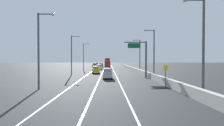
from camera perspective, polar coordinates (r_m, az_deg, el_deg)
ground_plane at (r=69.60m, az=-0.85°, el=-2.04°), size 320.00×320.00×0.00m
lane_stripe_left at (r=60.84m, az=-6.00°, el=-2.49°), size 0.16×130.00×0.00m
lane_stripe_center at (r=60.64m, az=-2.70°, el=-2.50°), size 0.16×130.00×0.00m
lane_stripe_right at (r=60.64m, az=0.61°, el=-2.49°), size 0.16×130.00×0.00m
jersey_barrier_right at (r=46.37m, az=9.30°, el=-2.93°), size 0.60×120.00×1.10m
overhead_sign_gantry at (r=39.81m, az=9.06°, el=2.43°), size 4.68×0.36×7.50m
speed_advisory_sign at (r=25.93m, az=15.65°, el=-3.42°), size 0.60×0.11×3.00m
lamp_post_right_near at (r=20.34m, az=24.92°, el=6.08°), size 2.14×0.44×9.68m
lamp_post_right_second at (r=38.42m, az=12.02°, el=3.75°), size 2.14×0.44×9.68m
lamp_post_right_third at (r=57.29m, az=8.02°, el=2.87°), size 2.14×0.44×9.68m
lamp_post_left_near at (r=25.73m, az=-20.50°, el=5.04°), size 2.14×0.44×9.68m
lamp_post_left_mid at (r=48.06m, az=-11.67°, el=3.21°), size 2.14×0.44×9.68m
lamp_post_left_far at (r=70.79m, az=-8.30°, el=2.52°), size 2.14×0.44×9.68m
car_white_0 at (r=70.90m, az=-3.74°, el=-1.21°), size 1.89×4.19×1.91m
car_yellow_1 at (r=52.11m, az=-4.81°, el=-2.00°), size 1.94×4.78×1.98m
car_gray_2 at (r=87.60m, az=-5.17°, el=-0.71°), size 1.86×4.62×2.14m
car_silver_3 at (r=37.20m, az=-1.32°, el=-3.19°), size 1.79×4.26×2.03m
car_black_4 at (r=99.65m, az=-4.70°, el=-0.52°), size 1.82×4.40×2.05m
car_green_5 at (r=92.85m, az=-3.22°, el=-0.66°), size 1.94×4.57×1.94m
box_truck at (r=83.04m, az=-1.40°, el=-0.18°), size 2.58×7.91×4.28m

